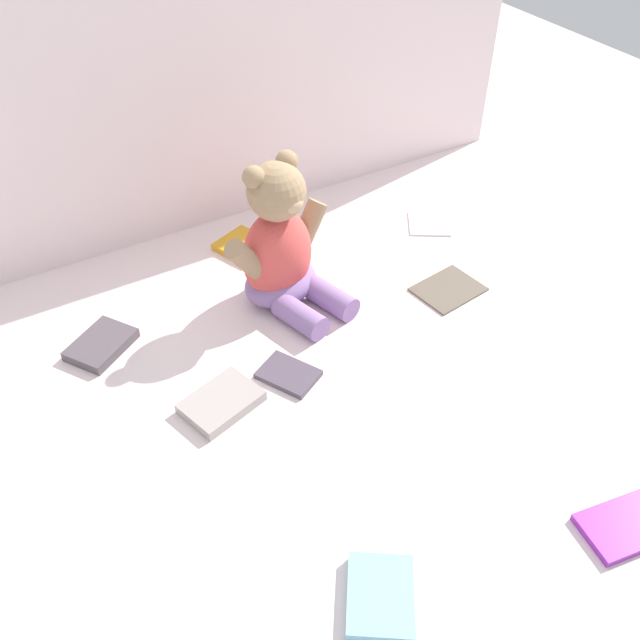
{
  "coord_description": "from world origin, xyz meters",
  "views": [
    {
      "loc": [
        -0.42,
        -0.83,
        0.85
      ],
      "look_at": [
        0.01,
        -0.1,
        0.1
      ],
      "focal_mm": 38.94,
      "sensor_mm": 36.0,
      "label": 1
    }
  ],
  "objects_px": {
    "book_case_6": "(380,597)",
    "book_case_2": "(101,345)",
    "book_case_5": "(244,246)",
    "book_case_4": "(221,402)",
    "book_case_7": "(448,288)",
    "teddy_bear": "(281,251)",
    "book_case_0": "(630,524)",
    "book_case_1": "(429,223)",
    "book_case_3": "(288,374)"
  },
  "relations": [
    {
      "from": "book_case_5",
      "to": "book_case_6",
      "type": "bearing_deg",
      "value": -125.18
    },
    {
      "from": "book_case_7",
      "to": "book_case_1",
      "type": "bearing_deg",
      "value": -35.39
    },
    {
      "from": "book_case_0",
      "to": "book_case_7",
      "type": "height_order",
      "value": "book_case_0"
    },
    {
      "from": "teddy_bear",
      "to": "book_case_4",
      "type": "bearing_deg",
      "value": -153.27
    },
    {
      "from": "book_case_1",
      "to": "book_case_2",
      "type": "bearing_deg",
      "value": 34.48
    },
    {
      "from": "book_case_1",
      "to": "book_case_6",
      "type": "distance_m",
      "value": 0.87
    },
    {
      "from": "book_case_4",
      "to": "book_case_5",
      "type": "distance_m",
      "value": 0.44
    },
    {
      "from": "book_case_5",
      "to": "book_case_4",
      "type": "bearing_deg",
      "value": -142.33
    },
    {
      "from": "book_case_6",
      "to": "book_case_2",
      "type": "bearing_deg",
      "value": -41.38
    },
    {
      "from": "book_case_3",
      "to": "book_case_4",
      "type": "xyz_separation_m",
      "value": [
        -0.13,
        -0.0,
        0.0
      ]
    },
    {
      "from": "book_case_5",
      "to": "book_case_6",
      "type": "xyz_separation_m",
      "value": [
        -0.18,
        -0.78,
        0.0
      ]
    },
    {
      "from": "book_case_1",
      "to": "book_case_7",
      "type": "xyz_separation_m",
      "value": [
        -0.11,
        -0.2,
        0.0
      ]
    },
    {
      "from": "teddy_bear",
      "to": "book_case_4",
      "type": "height_order",
      "value": "teddy_bear"
    },
    {
      "from": "book_case_0",
      "to": "book_case_2",
      "type": "distance_m",
      "value": 0.89
    },
    {
      "from": "book_case_4",
      "to": "book_case_7",
      "type": "bearing_deg",
      "value": -100.64
    },
    {
      "from": "book_case_2",
      "to": "book_case_5",
      "type": "relative_size",
      "value": 1.12
    },
    {
      "from": "book_case_5",
      "to": "book_case_7",
      "type": "height_order",
      "value": "book_case_5"
    },
    {
      "from": "book_case_1",
      "to": "book_case_3",
      "type": "relative_size",
      "value": 0.95
    },
    {
      "from": "book_case_0",
      "to": "book_case_7",
      "type": "bearing_deg",
      "value": -1.91
    },
    {
      "from": "teddy_bear",
      "to": "book_case_1",
      "type": "height_order",
      "value": "teddy_bear"
    },
    {
      "from": "book_case_0",
      "to": "book_case_3",
      "type": "xyz_separation_m",
      "value": [
        -0.27,
        0.49,
        -0.0
      ]
    },
    {
      "from": "teddy_bear",
      "to": "book_case_6",
      "type": "bearing_deg",
      "value": -122.17
    },
    {
      "from": "teddy_bear",
      "to": "book_case_2",
      "type": "distance_m",
      "value": 0.36
    },
    {
      "from": "book_case_0",
      "to": "book_case_1",
      "type": "height_order",
      "value": "book_case_0"
    },
    {
      "from": "book_case_5",
      "to": "book_case_7",
      "type": "relative_size",
      "value": 0.8
    },
    {
      "from": "book_case_0",
      "to": "book_case_7",
      "type": "xyz_separation_m",
      "value": [
        0.11,
        0.54,
        -0.0
      ]
    },
    {
      "from": "teddy_bear",
      "to": "book_case_5",
      "type": "xyz_separation_m",
      "value": [
        0.0,
        0.18,
        -0.1
      ]
    },
    {
      "from": "teddy_bear",
      "to": "book_case_7",
      "type": "distance_m",
      "value": 0.34
    },
    {
      "from": "book_case_2",
      "to": "book_case_3",
      "type": "height_order",
      "value": "book_case_2"
    },
    {
      "from": "teddy_bear",
      "to": "book_case_5",
      "type": "distance_m",
      "value": 0.21
    },
    {
      "from": "book_case_6",
      "to": "book_case_5",
      "type": "bearing_deg",
      "value": -69.22
    },
    {
      "from": "book_case_0",
      "to": "book_case_6",
      "type": "distance_m",
      "value": 0.37
    },
    {
      "from": "book_case_6",
      "to": "book_case_7",
      "type": "relative_size",
      "value": 0.88
    },
    {
      "from": "book_case_6",
      "to": "book_case_7",
      "type": "distance_m",
      "value": 0.65
    },
    {
      "from": "book_case_6",
      "to": "book_case_4",
      "type": "bearing_deg",
      "value": -50.56
    },
    {
      "from": "book_case_4",
      "to": "book_case_6",
      "type": "height_order",
      "value": "same"
    },
    {
      "from": "book_case_3",
      "to": "book_case_6",
      "type": "relative_size",
      "value": 0.87
    },
    {
      "from": "teddy_bear",
      "to": "book_case_3",
      "type": "distance_m",
      "value": 0.24
    },
    {
      "from": "book_case_6",
      "to": "teddy_bear",
      "type": "bearing_deg",
      "value": -72.69
    },
    {
      "from": "book_case_4",
      "to": "book_case_6",
      "type": "xyz_separation_m",
      "value": [
        0.04,
        -0.4,
        0.0
      ]
    },
    {
      "from": "book_case_0",
      "to": "book_case_3",
      "type": "bearing_deg",
      "value": 38.25
    },
    {
      "from": "book_case_3",
      "to": "book_case_5",
      "type": "bearing_deg",
      "value": 47.4
    },
    {
      "from": "book_case_1",
      "to": "book_case_0",
      "type": "bearing_deg",
      "value": 106.52
    },
    {
      "from": "book_case_4",
      "to": "book_case_0",
      "type": "bearing_deg",
      "value": -157.39
    },
    {
      "from": "book_case_2",
      "to": "book_case_5",
      "type": "bearing_deg",
      "value": -100.41
    },
    {
      "from": "book_case_1",
      "to": "book_case_6",
      "type": "xyz_separation_m",
      "value": [
        -0.57,
        -0.66,
        0.01
      ]
    },
    {
      "from": "teddy_bear",
      "to": "book_case_0",
      "type": "bearing_deg",
      "value": -90.92
    },
    {
      "from": "book_case_7",
      "to": "book_case_2",
      "type": "bearing_deg",
      "value": 66.54
    },
    {
      "from": "teddy_bear",
      "to": "book_case_1",
      "type": "distance_m",
      "value": 0.41
    },
    {
      "from": "book_case_4",
      "to": "book_case_2",
      "type": "bearing_deg",
      "value": 12.26
    }
  ]
}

